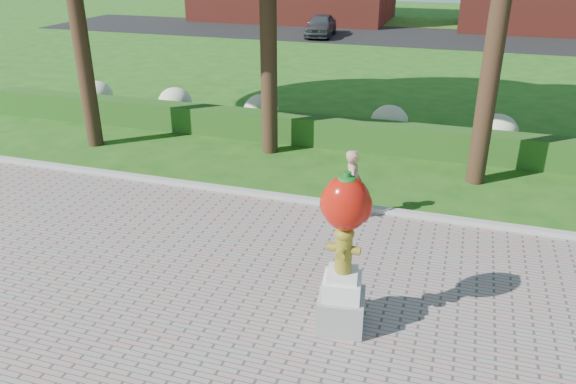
% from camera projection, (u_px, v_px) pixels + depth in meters
% --- Properties ---
extents(ground, '(100.00, 100.00, 0.00)m').
position_uv_depth(ground, '(263.00, 273.00, 9.95)').
color(ground, '#1E4E13').
rests_on(ground, ground).
extents(curb, '(40.00, 0.18, 0.15)m').
position_uv_depth(curb, '(309.00, 201.00, 12.53)').
color(curb, '#ADADA5').
rests_on(curb, ground).
extents(lawn_hedge, '(24.00, 0.70, 0.80)m').
position_uv_depth(lawn_hedge, '(348.00, 134.00, 15.87)').
color(lawn_hedge, '#1C4B15').
rests_on(lawn_hedge, ground).
extents(hydrangea_row, '(20.10, 1.10, 0.99)m').
position_uv_depth(hydrangea_row, '(375.00, 121.00, 16.51)').
color(hydrangea_row, beige).
rests_on(hydrangea_row, ground).
extents(street, '(50.00, 8.00, 0.02)m').
position_uv_depth(street, '(421.00, 37.00, 34.26)').
color(street, black).
rests_on(street, ground).
extents(hydrant_sculpture, '(0.77, 0.77, 2.52)m').
position_uv_depth(hydrant_sculpture, '(344.00, 249.00, 8.00)').
color(hydrant_sculpture, gray).
rests_on(hydrant_sculpture, walkway).
extents(woman, '(0.49, 0.62, 1.50)m').
position_uv_depth(woman, '(353.00, 184.00, 11.60)').
color(woman, tan).
rests_on(woman, walkway).
extents(parked_car, '(1.93, 4.04, 1.33)m').
position_uv_depth(parked_car, '(321.00, 25.00, 34.16)').
color(parked_car, '#383A3E').
rests_on(parked_car, street).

